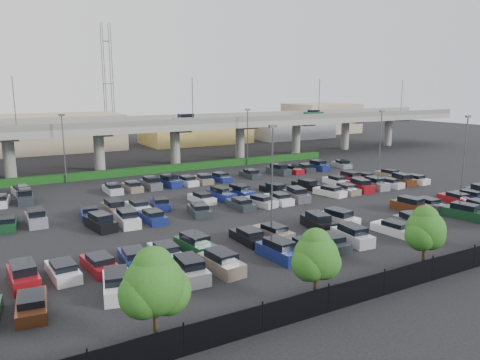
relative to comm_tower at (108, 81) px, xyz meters
name	(u,v)px	position (x,y,z in m)	size (l,w,h in m)	color
ground	(236,203)	(-4.00, -74.00, -15.61)	(280.00, 280.00, 0.00)	black
overpass	(147,128)	(-4.25, -41.99, -8.64)	(150.00, 13.00, 15.80)	gray
hedge	(164,169)	(-4.00, -49.00, -15.06)	(66.00, 1.60, 1.10)	#123E12
fence	(422,272)	(-4.05, -102.00, -14.71)	(70.00, 0.10, 2.00)	black
tree_row	(416,231)	(-3.30, -100.53, -12.09)	(65.07, 3.66, 5.94)	#332316
parked_cars	(251,205)	(-4.08, -77.74, -14.98)	(63.22, 41.69, 1.67)	navy
light_poles	(198,154)	(-8.12, -72.00, -9.37)	(66.90, 48.38, 10.30)	#4B4B50
distant_buildings	(157,130)	(8.38, -12.19, -11.87)	(138.00, 24.00, 9.00)	gray
comm_tower	(108,81)	(0.00, 0.00, 0.00)	(2.40, 2.40, 30.00)	#4B4B50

